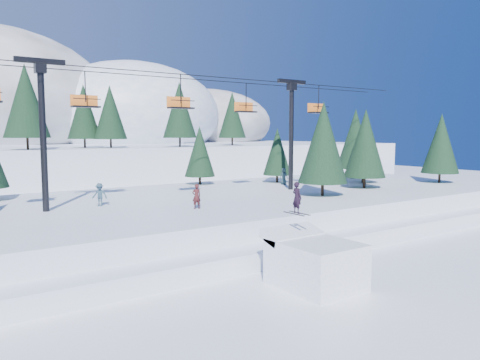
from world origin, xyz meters
TOP-DOWN VIEW (x-y plane):
  - ground at (0.00, 0.00)m, footprint 160.00×160.00m
  - mid_shelf at (0.00, 18.00)m, footprint 70.00×22.00m
  - berm at (0.00, 8.00)m, footprint 70.00×6.00m
  - jump_kicker at (0.37, 1.53)m, footprint 3.46×4.72m
  - chairlift at (0.79, 18.05)m, footprint 46.20×3.21m
  - conifer_stand at (-1.56, 17.80)m, footprint 63.43×17.82m
  - distant_skiers at (-0.93, 17.69)m, footprint 30.03×9.19m
  - banner_near at (8.15, 5.25)m, footprint 2.79×0.69m
  - banner_far at (9.57, 6.39)m, footprint 2.84×0.43m

SIDE VIEW (x-z plane):
  - ground at x=0.00m, z-range 0.00..0.00m
  - banner_near at x=8.15m, z-range 0.09..0.99m
  - banner_far at x=9.57m, z-range 0.09..0.99m
  - berm at x=0.00m, z-range 0.00..1.10m
  - mid_shelf at x=0.00m, z-range 0.00..2.50m
  - jump_kicker at x=0.37m, z-range -1.35..3.91m
  - distant_skiers at x=-0.93m, z-range 2.46..4.22m
  - conifer_stand at x=-1.56m, z-range 1.97..12.23m
  - chairlift at x=0.79m, z-range 4.18..14.46m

